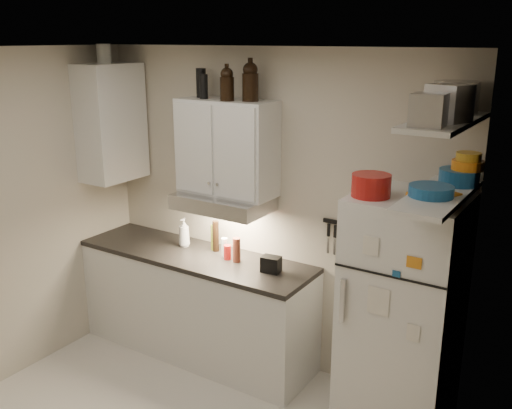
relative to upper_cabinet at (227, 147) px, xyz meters
The scene contains 34 objects.
ceiling 1.58m from the upper_cabinet, 77.33° to the right, with size 3.20×3.00×0.02m, color silver.
back_wall 0.63m from the upper_cabinet, 30.26° to the left, with size 3.20×0.02×2.60m, color #BEB5A2.
right_wall 2.39m from the upper_cabinet, 34.95° to the right, with size 0.02×3.00×2.60m, color #BEB5A2.
base_cabinet 1.41m from the upper_cabinet, 151.63° to the right, with size 2.10×0.60×0.88m, color silver.
countertop 0.97m from the upper_cabinet, 151.63° to the right, with size 2.10×0.62×0.04m, color black.
upper_cabinet is the anchor object (origin of this frame).
side_cabinet 1.15m from the upper_cabinet, behind, with size 0.33×0.55×1.00m, color silver.
range_hood 0.44m from the upper_cabinet, 90.00° to the right, with size 0.76×0.46×0.12m, color silver.
fridge 1.84m from the upper_cabinet, ahead, with size 0.70×0.68×1.70m, color white.
shelf_hi 1.82m from the upper_cabinet, 10.05° to the right, with size 0.30×0.95×0.03m, color silver.
shelf_lo 1.78m from the upper_cabinet, 10.05° to the right, with size 0.30×0.95×0.03m, color silver.
knife_strip 1.13m from the upper_cabinet, ahead, with size 0.42×0.02×0.03m, color black.
dutch_oven 1.37m from the upper_cabinet, 13.58° to the right, with size 0.25×0.25×0.14m, color #AB1713.
book_stack 1.77m from the upper_cabinet, 11.08° to the right, with size 0.20×0.25×0.09m, color orange.
spice_jar 1.63m from the upper_cabinet, ahead, with size 0.05×0.05×0.09m, color silver.
stock_pot 1.79m from the upper_cabinet, ahead, with size 0.27×0.27×0.19m, color silver.
tin_a 1.89m from the upper_cabinet, 12.57° to the right, with size 0.20×0.18×0.20m, color #AAAAAD.
tin_b 1.92m from the upper_cabinet, 20.23° to the right, with size 0.17×0.17×0.17m, color #AAAAAD.
bowl_teal 1.79m from the upper_cabinet, ahead, with size 0.25×0.25×0.10m, color #185287.
bowl_orange 1.84m from the upper_cabinet, ahead, with size 0.20×0.20×0.06m, color orange.
bowl_yellow 1.84m from the upper_cabinet, ahead, with size 0.15×0.15×0.05m, color gold.
plates 1.77m from the upper_cabinet, 12.75° to the right, with size 0.26×0.26×0.06m, color #185287.
growler_a 0.51m from the upper_cabinet, 50.51° to the right, with size 0.11×0.11×0.25m, color black, non-canonical shape.
growler_b 0.57m from the upper_cabinet, ahead, with size 0.12×0.12×0.29m, color black, non-canonical shape.
thermos_a 0.50m from the upper_cabinet, 164.22° to the right, with size 0.07×0.07×0.19m, color black.
thermos_b 0.56m from the upper_cabinet, behind, with size 0.08×0.08×0.23m, color black.
side_jar 1.36m from the upper_cabinet, behind, with size 0.12×0.12×0.16m, color silver.
soap_bottle 0.88m from the upper_cabinet, behind, with size 0.11×0.11×0.28m, color silver.
pepper_mill 0.82m from the upper_cabinet, 32.80° to the right, with size 0.06×0.06×0.20m, color maroon.
oil_bottle 0.81m from the upper_cabinet, behind, with size 0.04×0.04×0.22m, color #646E1B.
vinegar_bottle 0.78m from the upper_cabinet, behind, with size 0.06×0.06×0.26m, color black.
clear_bottle 0.83m from the upper_cabinet, 92.92° to the right, with size 0.05×0.05×0.16m, color silver.
red_jar 0.85m from the upper_cabinet, 59.04° to the right, with size 0.06×0.06×0.12m, color #AB1713.
caddy 0.98m from the upper_cabinet, 13.93° to the right, with size 0.14×0.10×0.12m, color black.
Camera 1 is at (2.29, -2.29, 2.66)m, focal length 40.00 mm.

